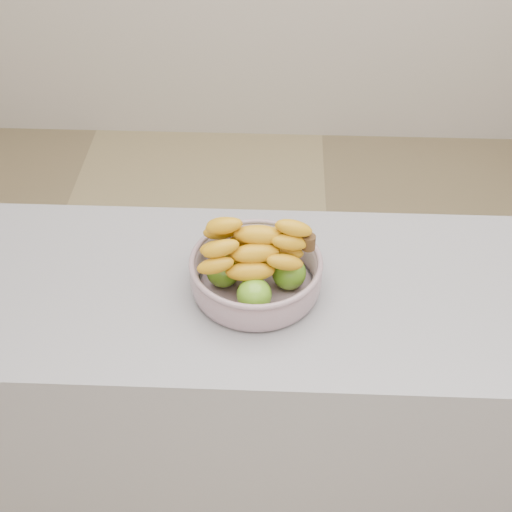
{
  "coord_description": "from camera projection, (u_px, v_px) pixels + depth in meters",
  "views": [
    {
      "loc": [
        -0.22,
        -1.35,
        2.06
      ],
      "look_at": [
        -0.27,
        -0.14,
        1.0
      ],
      "focal_mm": 50.0,
      "sensor_mm": 36.0,
      "label": 1
    }
  ],
  "objects": [
    {
      "name": "ground",
      "position": [
        339.0,
        456.0,
        2.36
      ],
      "size": [
        4.0,
        4.0,
        0.0
      ],
      "primitive_type": "plane",
      "color": "#95855B",
      "rests_on": "ground"
    },
    {
      "name": "fruit_bowl",
      "position": [
        256.0,
        270.0,
        1.63
      ],
      "size": [
        0.31,
        0.31,
        0.18
      ],
      "rotation": [
        0.0,
        0.0,
        -0.01
      ],
      "color": "#A9BACB",
      "rests_on": "counter"
    },
    {
      "name": "counter",
      "position": [
        354.0,
        408.0,
        1.96
      ],
      "size": [
        2.0,
        0.6,
        0.9
      ],
      "primitive_type": "cube",
      "color": "gray",
      "rests_on": "ground"
    }
  ]
}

